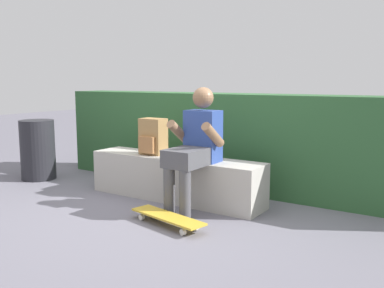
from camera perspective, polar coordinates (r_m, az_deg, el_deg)
name	(u,v)px	position (r m, az deg, el deg)	size (l,w,h in m)	color
ground_plane	(155,207)	(4.52, -4.94, -8.24)	(24.00, 24.00, 0.00)	slate
bench_main	(175,178)	(4.74, -2.25, -4.47)	(2.03, 0.43, 0.47)	#B3AEA4
person_skater	(195,144)	(4.27, 0.41, -0.03)	(0.49, 0.62, 1.22)	#2D4793
skateboard_near_person	(168,217)	(3.95, -3.23, -9.57)	(0.82, 0.37, 0.09)	gold
backpack_on_bench	(153,137)	(4.83, -5.18, 0.92)	(0.28, 0.23, 0.40)	#A37A47
hedge_row	(238,142)	(5.17, 6.05, 0.30)	(4.95, 0.53, 1.13)	#2C582F
trash_bin	(38,150)	(6.02, -19.58, -0.71)	(0.44, 0.44, 0.77)	#232328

